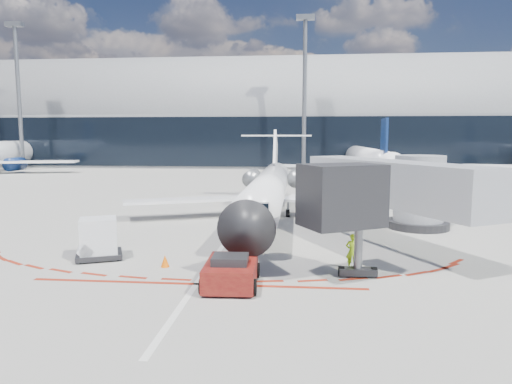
# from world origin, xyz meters

# --- Properties ---
(ground) EXTENTS (260.00, 260.00, 0.00)m
(ground) POSITION_xyz_m (0.00, 0.00, 0.00)
(ground) COLOR slate
(ground) RESTS_ON ground
(apron_centerline) EXTENTS (0.25, 40.00, 0.01)m
(apron_centerline) POSITION_xyz_m (0.00, 2.00, 0.01)
(apron_centerline) COLOR silver
(apron_centerline) RESTS_ON ground
(apron_stop_bar) EXTENTS (14.00, 0.25, 0.01)m
(apron_stop_bar) POSITION_xyz_m (0.00, -11.50, 0.01)
(apron_stop_bar) COLOR maroon
(apron_stop_bar) RESTS_ON ground
(terminal_building) EXTENTS (150.00, 24.15, 24.00)m
(terminal_building) POSITION_xyz_m (0.00, 64.97, 8.52)
(terminal_building) COLOR gray
(terminal_building) RESTS_ON ground
(jet_bridge) EXTENTS (10.03, 15.20, 4.90)m
(jet_bridge) POSITION_xyz_m (9.79, -3.01, 3.01)
(jet_bridge) COLOR #9B9DA3
(jet_bridge) RESTS_ON ground
(light_mast_west) EXTENTS (0.70, 0.70, 25.00)m
(light_mast_west) POSITION_xyz_m (-45.00, 48.00, 12.50)
(light_mast_west) COLOR slate
(light_mast_west) RESTS_ON ground
(light_mast_centre) EXTENTS (0.70, 0.70, 25.00)m
(light_mast_centre) POSITION_xyz_m (5.00, 48.00, 12.50)
(light_mast_centre) COLOR slate
(light_mast_centre) RESTS_ON ground
(regional_jet) EXTENTS (21.49, 26.50, 6.64)m
(regional_jet) POSITION_xyz_m (1.99, 3.24, 2.22)
(regional_jet) COLOR white
(regional_jet) RESTS_ON ground
(pushback_tug) EXTENTS (2.28, 5.15, 1.33)m
(pushback_tug) POSITION_xyz_m (1.46, -11.54, 0.59)
(pushback_tug) COLOR #530B0C
(pushback_tug) RESTS_ON ground
(ramp_worker) EXTENTS (0.63, 0.44, 1.64)m
(ramp_worker) POSITION_xyz_m (6.63, -8.71, 0.82)
(ramp_worker) COLOR #BDFF1A
(ramp_worker) RESTS_ON ground
(uld_container) EXTENTS (2.71, 2.54, 2.03)m
(uld_container) POSITION_xyz_m (-5.68, -8.07, 1.00)
(uld_container) COLOR black
(uld_container) RESTS_ON ground
(safety_cone_left) EXTENTS (0.39, 0.39, 0.55)m
(safety_cone_left) POSITION_xyz_m (-8.96, -1.71, 0.27)
(safety_cone_left) COLOR #ED5F05
(safety_cone_left) RESTS_ON ground
(safety_cone_right) EXTENTS (0.40, 0.40, 0.56)m
(safety_cone_right) POSITION_xyz_m (-2.00, -9.18, 0.28)
(safety_cone_right) COLOR #ED5F05
(safety_cone_right) RESTS_ON ground
(bg_airliner_1) EXTENTS (31.39, 33.24, 10.16)m
(bg_airliner_1) POSITION_xyz_m (14.20, 39.39, 5.08)
(bg_airliner_1) COLOR white
(bg_airliner_1) RESTS_ON ground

